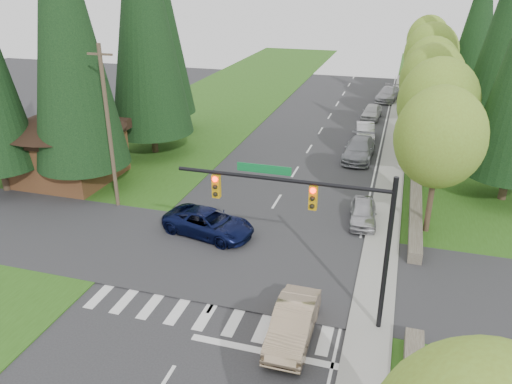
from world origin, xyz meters
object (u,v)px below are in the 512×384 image
at_px(parked_car_b, 359,149).
at_px(parked_car_d, 372,112).
at_px(parked_car_c, 365,132).
at_px(suv_navy, 209,223).
at_px(sedan_champagne, 293,323).
at_px(parked_car_a, 363,212).
at_px(parked_car_e, 388,94).

relative_size(parked_car_b, parked_car_d, 1.28).
relative_size(parked_car_c, parked_car_d, 1.04).
bearing_deg(parked_car_b, parked_car_c, 91.38).
relative_size(parked_car_b, parked_car_c, 1.23).
xyz_separation_m(suv_navy, parked_car_c, (6.75, 20.31, -0.01)).
height_order(sedan_champagne, parked_car_d, sedan_champagne).
height_order(parked_car_a, parked_car_d, parked_car_d).
height_order(parked_car_b, parked_car_e, parked_car_b).
bearing_deg(parked_car_b, parked_car_a, -81.47).
distance_m(parked_car_d, parked_car_e, 8.63).
bearing_deg(parked_car_b, sedan_champagne, -89.36).
bearing_deg(parked_car_a, parked_car_d, 88.64).
bearing_deg(parked_car_c, parked_car_a, -92.43).
bearing_deg(sedan_champagne, suv_navy, 131.68).
height_order(suv_navy, parked_car_a, suv_navy).
distance_m(parked_car_c, parked_car_d, 7.31).
bearing_deg(parked_car_a, sedan_champagne, -103.34).
relative_size(sedan_champagne, parked_car_b, 0.82).
distance_m(suv_navy, parked_car_a, 9.07).
relative_size(sedan_champagne, parked_car_e, 0.84).
height_order(parked_car_a, parked_car_b, parked_car_b).
bearing_deg(sedan_champagne, parked_car_d, 89.20).
relative_size(sedan_champagne, parked_car_d, 1.05).
bearing_deg(parked_car_e, suv_navy, -94.39).
bearing_deg(sedan_champagne, parked_car_c, 89.08).
relative_size(sedan_champagne, suv_navy, 0.84).
xyz_separation_m(sedan_champagne, parked_car_e, (1.43, 43.35, 0.04)).
xyz_separation_m(suv_navy, parked_car_b, (6.75, 15.16, 0.05)).
bearing_deg(parked_car_e, parked_car_a, -81.63).
bearing_deg(parked_car_a, parked_car_b, 92.40).
distance_m(sedan_champagne, parked_car_a, 11.30).
bearing_deg(parked_car_e, parked_car_d, -89.70).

